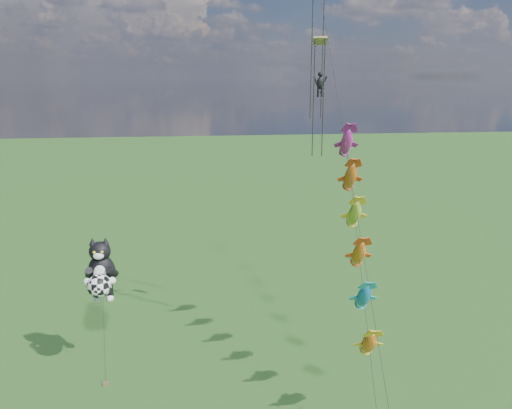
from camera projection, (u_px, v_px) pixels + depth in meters
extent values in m
cube|color=brown|center=(106.00, 383.00, 33.64)|extent=(0.40, 0.30, 0.22)
cylinder|color=black|center=(104.00, 337.00, 34.26)|extent=(0.30, 2.76, 5.35)
ellipsoid|color=black|center=(102.00, 273.00, 34.80)|extent=(2.04, 1.72, 2.77)
ellipsoid|color=black|center=(100.00, 251.00, 34.31)|extent=(1.59, 1.46, 1.40)
cone|color=black|center=(92.00, 241.00, 34.07)|extent=(0.53, 0.53, 0.52)
cone|color=black|center=(105.00, 241.00, 34.18)|extent=(0.53, 0.53, 0.52)
ellipsoid|color=white|center=(98.00, 256.00, 33.80)|extent=(0.76, 0.43, 0.50)
ellipsoid|color=white|center=(100.00, 273.00, 34.11)|extent=(0.89, 0.40, 1.14)
sphere|color=gold|center=(94.00, 252.00, 33.64)|extent=(0.21, 0.21, 0.21)
sphere|color=gold|center=(102.00, 252.00, 33.70)|extent=(0.21, 0.21, 0.21)
sphere|color=white|center=(87.00, 282.00, 33.88)|extent=(0.52, 0.52, 0.52)
sphere|color=white|center=(112.00, 281.00, 34.08)|extent=(0.52, 0.52, 0.52)
sphere|color=white|center=(97.00, 299.00, 35.09)|extent=(0.55, 0.55, 0.55)
sphere|color=white|center=(110.00, 298.00, 35.19)|extent=(0.55, 0.55, 0.55)
sphere|color=white|center=(99.00, 286.00, 33.78)|extent=(1.64, 1.64, 1.64)
cylinder|color=black|center=(359.00, 255.00, 30.98)|extent=(1.61, 15.76, 18.58)
ellipsoid|color=red|center=(369.00, 343.00, 28.63)|extent=(0.99, 2.19, 2.29)
ellipsoid|color=blue|center=(364.00, 296.00, 29.83)|extent=(0.99, 2.19, 2.29)
ellipsoid|color=orange|center=(359.00, 253.00, 31.02)|extent=(0.99, 2.19, 2.29)
ellipsoid|color=green|center=(354.00, 214.00, 32.22)|extent=(0.99, 2.19, 2.29)
ellipsoid|color=orange|center=(350.00, 177.00, 33.42)|extent=(0.99, 2.19, 2.29)
ellipsoid|color=#D8339D|center=(346.00, 142.00, 34.62)|extent=(0.99, 2.19, 2.29)
cylinder|color=black|center=(353.00, 190.00, 30.98)|extent=(0.91, 17.07, 26.45)
cube|color=#1F8A45|center=(320.00, 41.00, 33.77)|extent=(1.00, 0.57, 0.55)
cylinder|color=black|center=(314.00, 101.00, 34.74)|extent=(0.08, 0.08, 8.05)
cylinder|color=black|center=(323.00, 101.00, 34.82)|extent=(0.08, 0.08, 8.05)
cylinder|color=black|center=(312.00, 55.00, 36.99)|extent=(0.08, 0.08, 9.64)
cylinder|color=black|center=(322.00, 55.00, 37.09)|extent=(0.08, 0.08, 9.64)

